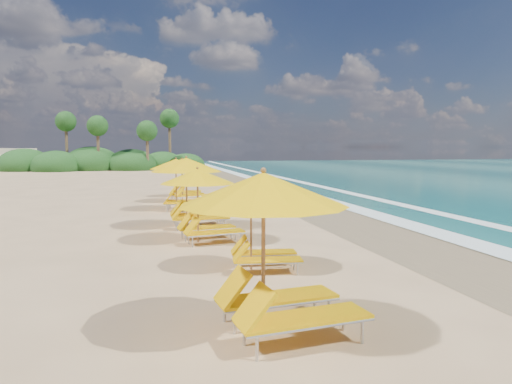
# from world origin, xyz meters

# --- Properties ---
(ground) EXTENTS (160.00, 160.00, 0.00)m
(ground) POSITION_xyz_m (0.00, 0.00, 0.00)
(ground) COLOR tan
(ground) RESTS_ON ground
(wet_sand) EXTENTS (4.00, 160.00, 0.01)m
(wet_sand) POSITION_xyz_m (4.00, 0.00, 0.01)
(wet_sand) COLOR #887751
(wet_sand) RESTS_ON ground
(surf_foam) EXTENTS (4.00, 160.00, 0.01)m
(surf_foam) POSITION_xyz_m (6.70, 0.00, 0.03)
(surf_foam) COLOR white
(surf_foam) RESTS_ON ground
(station_0) EXTENTS (3.08, 2.91, 2.65)m
(station_0) POSITION_xyz_m (-2.23, -10.88, 1.48)
(station_0) COLOR olive
(station_0) RESTS_ON ground
(station_1) EXTENTS (2.42, 2.29, 2.08)m
(station_1) POSITION_xyz_m (-1.59, -6.95, 1.17)
(station_1) COLOR olive
(station_1) RESTS_ON ground
(station_2) EXTENTS (2.76, 2.62, 2.35)m
(station_2) POSITION_xyz_m (-2.46, -3.34, 1.32)
(station_2) COLOR olive
(station_2) RESTS_ON ground
(station_3) EXTENTS (2.84, 2.62, 2.64)m
(station_3) POSITION_xyz_m (-2.55, -0.57, 1.48)
(station_3) COLOR olive
(station_3) RESTS_ON ground
(station_4) EXTENTS (2.90, 2.75, 2.47)m
(station_4) POSITION_xyz_m (-2.63, 4.36, 1.39)
(station_4) COLOR olive
(station_4) RESTS_ON ground
(station_5) EXTENTS (2.97, 2.87, 2.39)m
(station_5) POSITION_xyz_m (-2.13, 7.66, 1.34)
(station_5) COLOR olive
(station_5) RESTS_ON ground
(station_6) EXTENTS (2.36, 2.24, 2.00)m
(station_6) POSITION_xyz_m (-1.96, 10.31, 1.12)
(station_6) COLOR olive
(station_6) RESTS_ON ground
(treeline) EXTENTS (25.80, 8.80, 9.74)m
(treeline) POSITION_xyz_m (-9.94, 45.51, 1.00)
(treeline) COLOR #163D14
(treeline) RESTS_ON ground
(beach_building) EXTENTS (7.00, 5.00, 2.80)m
(beach_building) POSITION_xyz_m (-22.00, 48.00, 1.40)
(beach_building) COLOR beige
(beach_building) RESTS_ON ground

